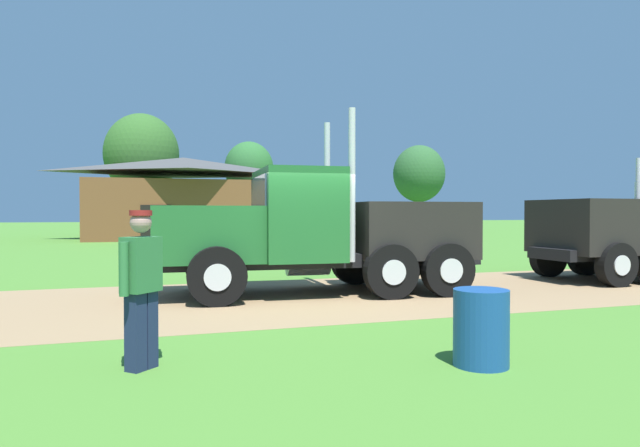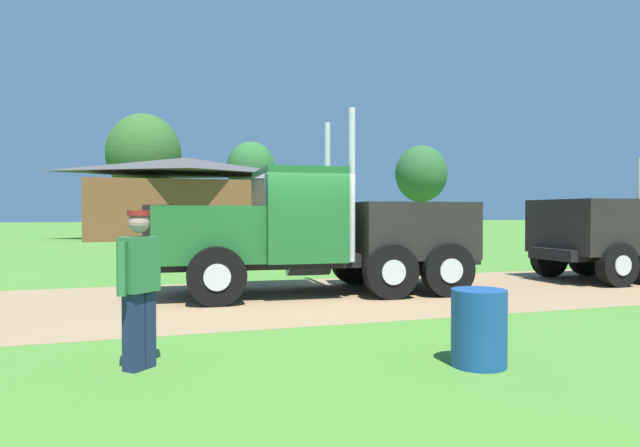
{
  "view_description": "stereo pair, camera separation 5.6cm",
  "coord_description": "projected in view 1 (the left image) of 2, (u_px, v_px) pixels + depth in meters",
  "views": [
    {
      "loc": [
        -3.22,
        -10.92,
        1.73
      ],
      "look_at": [
        0.48,
        0.43,
        1.5
      ],
      "focal_mm": 31.29,
      "sensor_mm": 36.0,
      "label": 1
    },
    {
      "loc": [
        -3.16,
        -10.94,
        1.73
      ],
      "look_at": [
        0.48,
        0.43,
        1.5
      ],
      "focal_mm": 31.29,
      "sensor_mm": 36.0,
      "label": 2
    }
  ],
  "objects": [
    {
      "name": "dirt_track",
      "position": [
        304.0,
        297.0,
        11.41
      ],
      "size": [
        120.0,
        5.76,
        0.01
      ],
      "primitive_type": "cube",
      "color": "#9A7B55",
      "rests_on": "ground_plane"
    },
    {
      "name": "tree_right",
      "position": [
        249.0,
        169.0,
        44.06
      ],
      "size": [
        3.86,
        3.86,
        7.36
      ],
      "color": "#513823",
      "rests_on": "ground_plane"
    },
    {
      "name": "visitor_standing_near",
      "position": [
        141.0,
        283.0,
        6.14
      ],
      "size": [
        0.46,
        0.47,
        1.76
      ],
      "color": "#33723F",
      "rests_on": "ground_plane"
    },
    {
      "name": "shed_building",
      "position": [
        184.0,
        200.0,
        37.41
      ],
      "size": [
        12.91,
        7.65,
        5.44
      ],
      "color": "brown",
      "rests_on": "ground_plane"
    },
    {
      "name": "steel_barrel",
      "position": [
        481.0,
        328.0,
        6.29
      ],
      "size": [
        0.62,
        0.62,
        0.87
      ],
      "primitive_type": "cylinder",
      "color": "#19478C",
      "rests_on": "ground_plane"
    },
    {
      "name": "truck_foreground_white",
      "position": [
        318.0,
        233.0,
        12.01
      ],
      "size": [
        7.11,
        3.08,
        3.83
      ],
      "color": "black",
      "rests_on": "ground_plane"
    },
    {
      "name": "tree_mid",
      "position": [
        142.0,
        154.0,
        42.13
      ],
      "size": [
        5.54,
        5.54,
        9.22
      ],
      "color": "#513823",
      "rests_on": "ground_plane"
    },
    {
      "name": "ground_plane",
      "position": [
        304.0,
        297.0,
        11.41
      ],
      "size": [
        200.0,
        200.0,
        0.0
      ],
      "primitive_type": "plane",
      "color": "#4B832E"
    },
    {
      "name": "tree_far_right",
      "position": [
        419.0,
        174.0,
        50.33
      ],
      "size": [
        4.66,
        4.66,
        7.83
      ],
      "color": "#513823",
      "rests_on": "ground_plane"
    },
    {
      "name": "visitor_far_side",
      "position": [
        366.0,
        237.0,
        17.68
      ],
      "size": [
        0.56,
        0.42,
        1.76
      ],
      "color": "gold",
      "rests_on": "ground_plane"
    }
  ]
}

